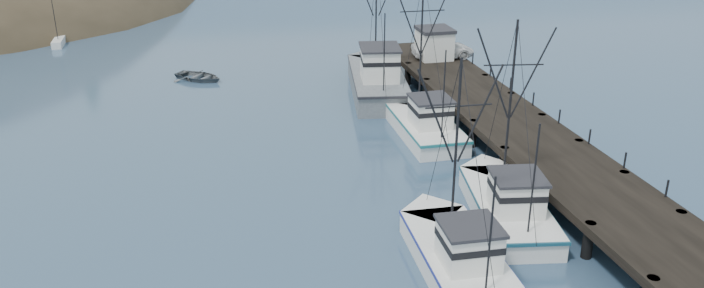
% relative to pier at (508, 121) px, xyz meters
% --- Properties ---
extents(pier, '(6.00, 44.00, 2.00)m').
position_rel_pier_xyz_m(pier, '(0.00, 0.00, 0.00)').
color(pier, black).
rests_on(pier, ground).
extents(trawler_near, '(5.26, 11.33, 11.40)m').
position_rel_pier_xyz_m(trawler_near, '(-4.72, -10.03, -0.87)').
color(trawler_near, white).
rests_on(trawler_near, ground).
extents(trawler_mid, '(4.03, 10.88, 10.84)m').
position_rel_pier_xyz_m(trawler_mid, '(-9.44, -14.44, -0.87)').
color(trawler_mid, white).
rests_on(trawler_mid, ground).
extents(trawler_far, '(3.86, 11.49, 11.77)m').
position_rel_pier_xyz_m(trawler_far, '(-5.17, 3.29, -0.87)').
color(trawler_far, white).
rests_on(trawler_far, ground).
extents(work_vessel, '(6.40, 14.82, 12.45)m').
position_rel_pier_xyz_m(work_vessel, '(-5.91, 13.44, -0.46)').
color(work_vessel, slate).
rests_on(work_vessel, ground).
extents(pier_shed, '(3.00, 3.20, 2.80)m').
position_rel_pier_xyz_m(pier_shed, '(0.15, 16.00, 1.73)').
color(pier_shed, silver).
rests_on(pier_shed, pier).
extents(pickup_truck, '(5.91, 3.14, 1.58)m').
position_rel_pier_xyz_m(pickup_truck, '(1.04, 16.10, 1.10)').
color(pickup_truck, silver).
rests_on(pickup_truck, pier).
extents(motorboat, '(5.80, 5.63, 0.98)m').
position_rel_pier_xyz_m(motorboat, '(-20.91, 20.72, -1.69)').
color(motorboat, '#51575A').
rests_on(motorboat, ground).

